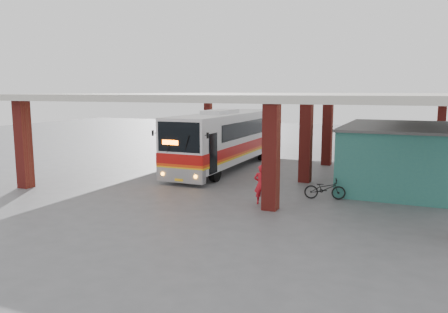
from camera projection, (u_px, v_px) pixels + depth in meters
ground at (231, 188)px, 21.77m from camera, size 90.00×90.00×0.00m
brick_columns at (287, 137)px, 25.40m from camera, size 20.10×21.60×4.35m
canopy_roof at (280, 96)px, 26.78m from camera, size 21.00×23.00×0.30m
shop_building at (397, 155)px, 22.17m from camera, size 5.20×8.20×3.11m
coach_bus at (227, 139)px, 27.46m from camera, size 2.81×12.69×3.68m
motorcycle at (325, 189)px, 19.50m from camera, size 1.91×1.07×0.95m
pedestrian at (261, 184)px, 18.60m from camera, size 0.70×0.54×1.71m
red_chair at (347, 164)px, 27.01m from camera, size 0.44×0.44×0.71m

